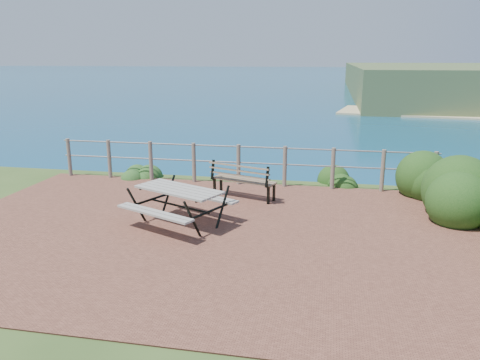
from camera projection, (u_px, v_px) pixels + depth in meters
name	position (u px, v px, depth m)	size (l,w,h in m)	color
ground	(203.00, 232.00, 8.54)	(10.00, 7.00, 0.12)	brown
ocean	(328.00, 65.00, 198.45)	(1200.00, 1200.00, 0.00)	#136172
safety_railing	(239.00, 162.00, 11.58)	(9.40, 0.10, 1.00)	#6B5B4C
picnic_table	(179.00, 202.00, 8.77)	(1.81, 1.34, 0.71)	gray
park_bench	(244.00, 175.00, 10.43)	(1.53, 0.83, 0.84)	brown
shrub_right_front	(471.00, 220.00, 9.18)	(1.56, 1.56, 2.21)	#143E13
shrub_right_edge	(434.00, 195.00, 10.84)	(1.21, 1.21, 1.72)	#143E13
shrub_lip_west	(141.00, 177.00, 12.48)	(0.79, 0.79, 0.54)	#21531F
shrub_lip_east	(341.00, 184.00, 11.81)	(0.88, 0.88, 0.66)	#143E13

